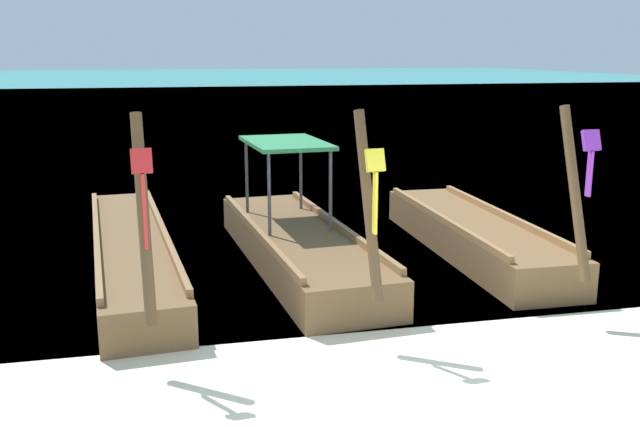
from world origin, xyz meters
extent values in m
plane|color=beige|center=(0.00, 0.00, 0.00)|extent=(120.00, 120.00, 0.00)
plane|color=teal|center=(0.00, 61.94, 0.00)|extent=(120.00, 120.00, 0.00)
cube|color=brown|center=(-2.63, 5.08, 0.25)|extent=(1.61, 6.62, 0.50)
cube|color=brown|center=(-3.11, 5.04, 0.55)|extent=(0.61, 6.01, 0.10)
cube|color=brown|center=(-2.15, 5.13, 0.55)|extent=(0.61, 6.01, 0.10)
cylinder|color=brown|center=(-2.33, 1.67, 1.54)|extent=(0.18, 0.72, 2.10)
cube|color=red|center=(-2.31, 1.49, 2.15)|extent=(0.21, 0.14, 0.25)
cube|color=red|center=(-2.31, 1.47, 1.66)|extent=(0.04, 0.08, 0.75)
cube|color=brown|center=(-0.17, 4.69, 0.27)|extent=(1.75, 5.51, 0.53)
cube|color=brown|center=(-0.79, 4.64, 0.58)|extent=(0.47, 4.98, 0.10)
cube|color=brown|center=(0.46, 4.74, 0.58)|extent=(0.47, 4.98, 0.10)
cylinder|color=brown|center=(0.06, 1.80, 1.54)|extent=(0.18, 0.80, 2.04)
cube|color=yellow|center=(0.07, 1.62, 2.06)|extent=(0.21, 0.15, 0.25)
cube|color=yellow|center=(0.07, 1.60, 1.60)|extent=(0.04, 0.08, 0.68)
cylinder|color=#4C4C51|center=(-0.62, 4.52, 1.14)|extent=(0.05, 0.05, 1.22)
cylinder|color=#4C4C51|center=(0.31, 4.59, 1.14)|extent=(0.05, 0.05, 1.22)
cylinder|color=#4C4C51|center=(-0.75, 6.14, 1.14)|extent=(0.05, 0.05, 1.22)
cylinder|color=#4C4C51|center=(0.18, 6.21, 1.14)|extent=(0.05, 0.05, 1.22)
cube|color=#2D844C|center=(-0.22, 5.36, 1.78)|extent=(1.27, 1.91, 0.06)
cube|color=brown|center=(2.69, 4.73, 0.27)|extent=(1.20, 5.13, 0.55)
cube|color=#996C3F|center=(2.15, 4.74, 0.60)|extent=(0.12, 4.72, 0.10)
cube|color=#996C3F|center=(3.23, 4.73, 0.60)|extent=(0.12, 4.72, 0.10)
cylinder|color=brown|center=(2.67, 1.95, 1.54)|extent=(0.13, 0.86, 2.03)
cube|color=purple|center=(2.66, 1.70, 2.19)|extent=(0.20, 0.14, 0.25)
cube|color=purple|center=(2.66, 1.68, 1.80)|extent=(0.03, 0.08, 0.53)
camera|label=1|loc=(-2.13, -5.48, 3.19)|focal=39.90mm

